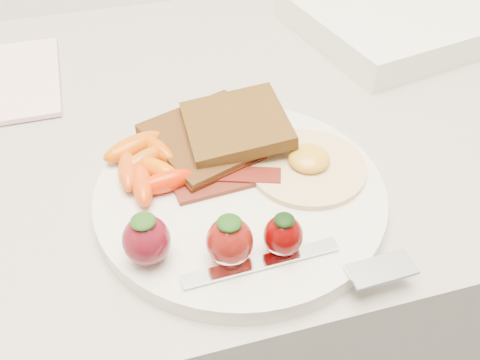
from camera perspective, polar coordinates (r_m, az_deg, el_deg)
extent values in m
cube|color=gray|center=(0.95, -4.15, -15.49)|extent=(2.00, 0.60, 0.90)
cylinder|color=silver|center=(0.50, 0.00, -1.60)|extent=(0.27, 0.27, 0.02)
cube|color=black|center=(0.54, -3.17, 4.51)|extent=(0.14, 0.14, 0.01)
cube|color=black|center=(0.53, -0.43, 5.93)|extent=(0.10, 0.10, 0.02)
cylinder|color=beige|center=(0.52, 7.20, 1.40)|extent=(0.12, 0.12, 0.01)
ellipsoid|color=gold|center=(0.51, 7.36, 2.28)|extent=(0.04, 0.04, 0.02)
cube|color=#3B0C04|center=(0.49, -2.03, -0.60)|extent=(0.09, 0.03, 0.00)
cube|color=#420508|center=(0.50, -0.49, 0.51)|extent=(0.09, 0.05, 0.00)
cube|color=black|center=(0.51, -1.67, 1.25)|extent=(0.09, 0.05, 0.00)
ellipsoid|color=#C3590E|center=(0.52, -10.30, 1.99)|extent=(0.05, 0.04, 0.02)
ellipsoid|color=#D15E00|center=(0.50, -8.64, 1.03)|extent=(0.05, 0.05, 0.02)
ellipsoid|color=#D63E07|center=(0.49, -10.37, -0.52)|extent=(0.02, 0.05, 0.02)
ellipsoid|color=#CF4C00|center=(0.53, -8.78, 3.21)|extent=(0.04, 0.05, 0.02)
ellipsoid|color=#D25301|center=(0.54, -11.28, 3.53)|extent=(0.07, 0.05, 0.02)
ellipsoid|color=red|center=(0.49, -7.90, -0.19)|extent=(0.06, 0.03, 0.02)
ellipsoid|color=#CA460D|center=(0.51, -11.87, 0.93)|extent=(0.02, 0.06, 0.02)
ellipsoid|color=#5D0C17|center=(0.43, -9.95, -6.35)|extent=(0.04, 0.04, 0.04)
ellipsoid|color=#1B410F|center=(0.41, -10.31, -4.35)|extent=(0.02, 0.02, 0.01)
ellipsoid|color=maroon|center=(0.42, -1.11, -6.59)|extent=(0.04, 0.04, 0.04)
ellipsoid|color=#143A0B|center=(0.41, -1.15, -4.59)|extent=(0.02, 0.02, 0.01)
ellipsoid|color=#500201|center=(0.43, 4.62, -5.94)|extent=(0.03, 0.03, 0.04)
ellipsoid|color=black|center=(0.42, 4.75, -4.27)|extent=(0.02, 0.02, 0.01)
cube|color=white|center=(0.43, 2.29, -8.77)|extent=(0.13, 0.02, 0.00)
cube|color=silver|center=(0.44, 14.84, -9.20)|extent=(0.06, 0.03, 0.00)
cube|color=beige|center=(0.72, -23.62, 9.69)|extent=(0.12, 0.18, 0.01)
cube|color=silver|center=(0.82, 17.45, 16.49)|extent=(0.34, 0.29, 0.04)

